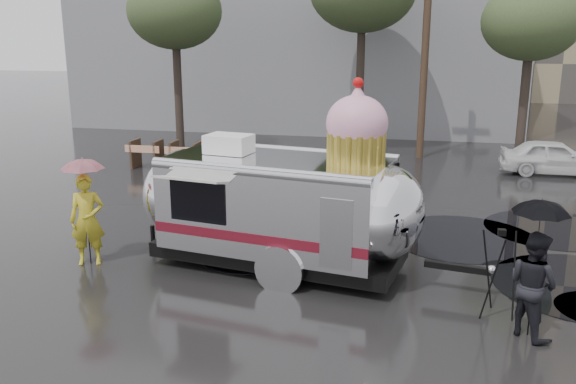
% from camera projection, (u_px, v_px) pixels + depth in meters
% --- Properties ---
extents(ground, '(120.00, 120.00, 0.00)m').
position_uv_depth(ground, '(268.00, 301.00, 11.06)').
color(ground, black).
rests_on(ground, ground).
extents(puddles, '(9.61, 7.15, 0.01)m').
position_uv_depth(puddles, '(505.00, 252.00, 13.49)').
color(puddles, black).
rests_on(puddles, ground).
extents(utility_pole, '(1.60, 0.28, 9.00)m').
position_uv_depth(utility_pole, '(426.00, 35.00, 22.58)').
color(utility_pole, '#473323').
rests_on(utility_pole, ground).
extents(tree_left, '(3.64, 3.64, 6.95)m').
position_uv_depth(tree_left, '(175.00, 12.00, 23.42)').
color(tree_left, '#382D26').
rests_on(tree_left, ground).
extents(tree_right, '(3.36, 3.36, 6.42)m').
position_uv_depth(tree_right, '(531.00, 22.00, 20.79)').
color(tree_right, '#382D26').
rests_on(tree_right, ground).
extents(barricade_row, '(4.30, 0.80, 1.00)m').
position_uv_depth(barricade_row, '(186.00, 155.00, 21.51)').
color(barricade_row, '#473323').
rests_on(barricade_row, ground).
extents(airstream_trailer, '(7.37, 3.27, 4.01)m').
position_uv_depth(airstream_trailer, '(283.00, 201.00, 12.35)').
color(airstream_trailer, silver).
rests_on(airstream_trailer, ground).
extents(person_left, '(0.81, 0.68, 1.92)m').
position_uv_depth(person_left, '(87.00, 220.00, 12.63)').
color(person_left, gold).
rests_on(person_left, ground).
extents(umbrella_pink, '(1.07, 1.07, 2.28)m').
position_uv_depth(umbrella_pink, '(83.00, 175.00, 12.39)').
color(umbrella_pink, pink).
rests_on(umbrella_pink, ground).
extents(person_right, '(0.89, 0.94, 1.75)m').
position_uv_depth(person_right, '(533.00, 284.00, 9.61)').
color(person_right, black).
rests_on(person_right, ground).
extents(umbrella_black, '(1.08, 1.08, 2.29)m').
position_uv_depth(umbrella_black, '(540.00, 221.00, 9.34)').
color(umbrella_black, black).
rests_on(umbrella_black, ground).
extents(tripod, '(0.59, 0.65, 1.57)m').
position_uv_depth(tripod, '(499.00, 264.00, 10.27)').
color(tripod, black).
rests_on(tripod, ground).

